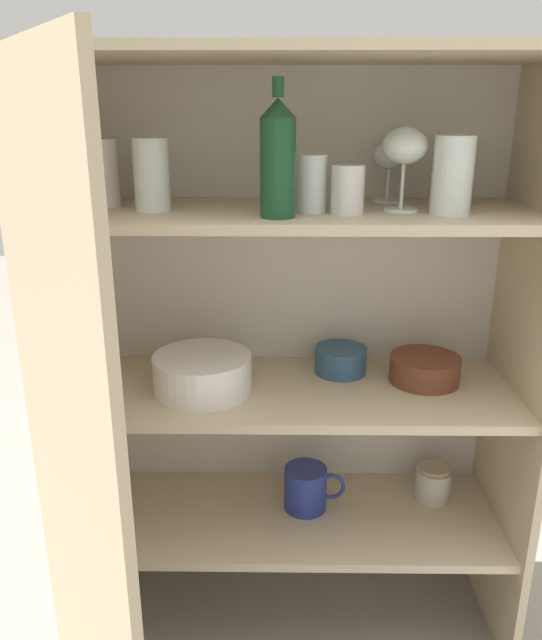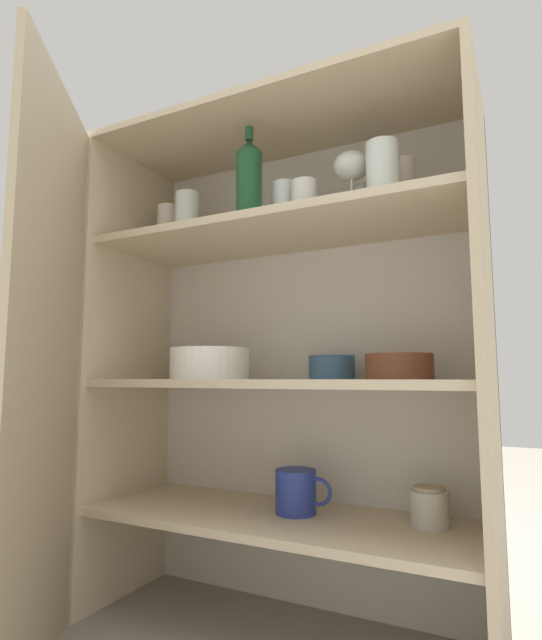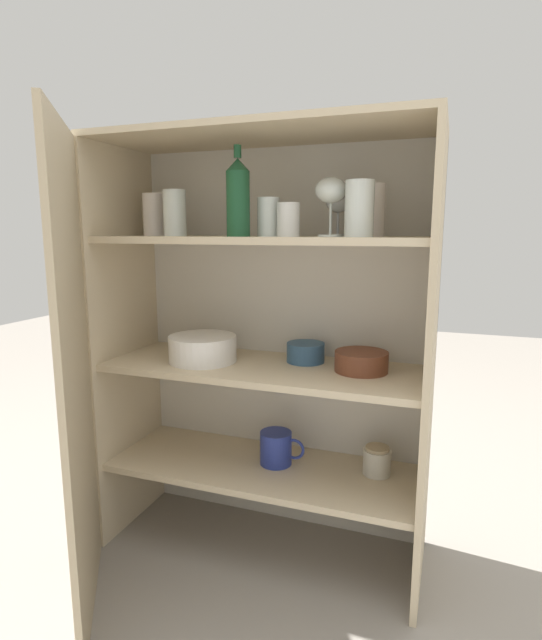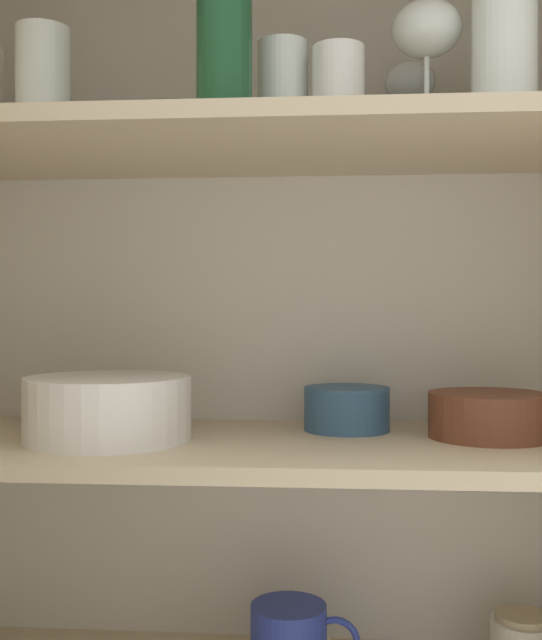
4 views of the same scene
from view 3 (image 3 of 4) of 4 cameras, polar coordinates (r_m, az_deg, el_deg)
The scene contains 23 objects.
ground_plane at distance 1.64m, azimuth -3.36°, elevation -27.39°, with size 8.00×8.00×0.00m, color gray.
cupboard_back_panel at distance 1.67m, azimuth 1.21°, elevation -2.65°, with size 0.99×0.02×1.26m, color silver.
cupboard_side_left at distance 1.74m, azimuth -16.11°, elevation -2.58°, with size 0.02×0.38×1.26m, color #CCB793.
cupboard_side_right at distance 1.41m, azimuth 17.70°, elevation -5.55°, with size 0.02×0.38×1.26m, color #CCB793.
cupboard_top_panel at distance 1.49m, azimuth -1.10°, elevation 20.53°, with size 0.99×0.38×0.02m, color #CCB793.
shelf_board_lower at distance 1.64m, azimuth -0.98°, elevation -16.57°, with size 0.95×0.34×0.02m, color beige.
shelf_board_middle at distance 1.52m, azimuth -1.01°, elevation -5.54°, with size 0.95×0.34×0.02m, color beige.
shelf_board_upper at distance 1.46m, azimuth -1.06°, elevation 9.15°, with size 0.95×0.34×0.02m, color beige.
cupboard_door at distance 1.36m, azimuth -21.39°, elevation -6.40°, with size 0.29×0.42×1.26m.
tumbler_glass_0 at distance 1.44m, azimuth 11.61°, elevation 12.18°, with size 0.06×0.06×0.14m.
tumbler_glass_1 at distance 1.67m, azimuth -13.28°, elevation 11.63°, with size 0.07×0.07×0.13m.
tumbler_glass_2 at distance 1.33m, azimuth 10.07°, elevation 12.41°, with size 0.07×0.07×0.14m.
tumbler_glass_3 at distance 1.42m, azimuth -0.30°, elevation 11.68°, with size 0.06×0.06×0.11m.
tumbler_glass_4 at distance 1.56m, azimuth -10.95°, elevation 11.91°, with size 0.07×0.07×0.14m.
tumbler_glass_5 at distance 1.38m, azimuth 2.00°, elevation 11.38°, with size 0.06×0.06×0.09m.
wine_glass_0 at distance 1.51m, azimuth 7.70°, elevation 12.84°, with size 0.07×0.07×0.12m.
wine_glass_1 at distance 1.39m, azimuth 6.87°, elevation 14.25°, with size 0.09×0.09×0.16m.
wine_bottle at distance 1.39m, azimuth -3.79°, elevation 13.84°, with size 0.06×0.06×0.24m.
plate_stack_white at distance 1.57m, azimuth -7.82°, elevation -3.24°, with size 0.21×0.21×0.08m.
mixing_bowl_large at distance 1.47m, azimuth 10.29°, elevation -4.58°, with size 0.15×0.15×0.06m.
serving_bowl_small at distance 1.55m, azimuth 3.97°, elevation -3.60°, with size 0.12×0.12×0.06m.
coffee_mug_primary at distance 1.62m, azimuth 0.64°, elevation -14.41°, with size 0.14×0.10×0.10m.
storage_jar at distance 1.60m, azimuth 12.01°, elevation -15.45°, with size 0.08×0.08×0.09m.
Camera 3 is at (0.52, -1.19, 1.00)m, focal length 28.00 mm.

